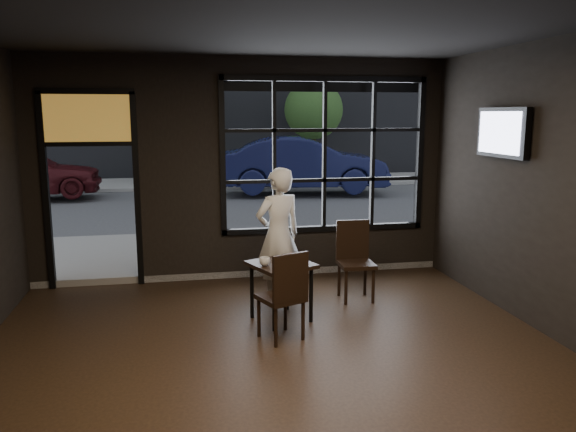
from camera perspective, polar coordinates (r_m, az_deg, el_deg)
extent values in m
cube|color=black|center=(5.22, 0.32, -17.19)|extent=(6.00, 7.00, 0.02)
cube|color=black|center=(4.70, 0.36, 20.24)|extent=(6.00, 7.00, 0.02)
cube|color=black|center=(8.33, 3.72, 6.17)|extent=(3.06, 0.12, 2.28)
cube|color=orange|center=(8.12, -19.70, 9.38)|extent=(1.20, 0.06, 0.70)
cube|color=#545456|center=(28.65, -9.19, 5.36)|extent=(60.00, 41.00, 0.04)
cube|color=#5B5956|center=(28.02, -9.59, 20.69)|extent=(28.00, 12.00, 15.00)
cube|color=black|center=(6.64, -0.70, -7.65)|extent=(0.84, 0.84, 0.70)
cube|color=black|center=(6.07, -0.75, -7.99)|extent=(0.56, 0.56, 0.99)
cube|color=black|center=(7.36, 6.95, -4.61)|extent=(0.46, 0.46, 1.02)
imported|color=silver|center=(7.20, -0.98, -1.95)|extent=(0.74, 0.60, 1.74)
imported|color=silver|center=(6.42, -2.39, -4.63)|extent=(0.15, 0.15, 0.10)
cube|color=black|center=(7.29, 20.98, 7.92)|extent=(0.12, 1.02, 0.60)
imported|color=#13173C|center=(16.80, 1.51, 5.27)|extent=(5.15, 2.37, 1.64)
imported|color=#4A1217|center=(17.28, -25.51, 4.10)|extent=(4.38, 2.06, 1.45)
cylinder|color=#332114|center=(19.82, -10.95, 6.25)|extent=(0.19, 0.19, 2.10)
sphere|color=#3A6228|center=(19.77, -11.12, 11.21)|extent=(2.29, 2.29, 2.29)
cylinder|color=#332114|center=(20.59, 2.57, 6.33)|extent=(0.18, 0.18, 1.93)
sphere|color=#2D6E2C|center=(20.54, 2.61, 10.73)|extent=(2.11, 2.11, 2.11)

